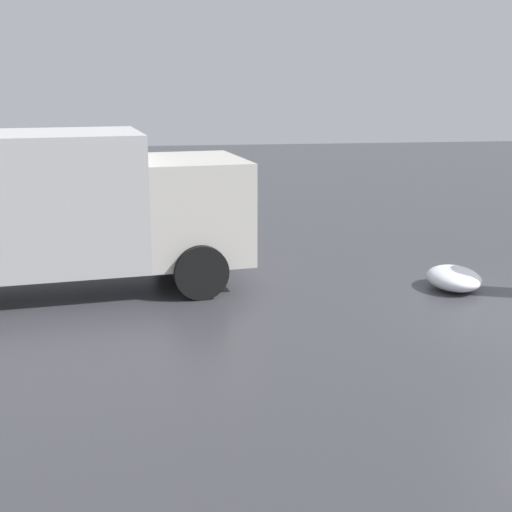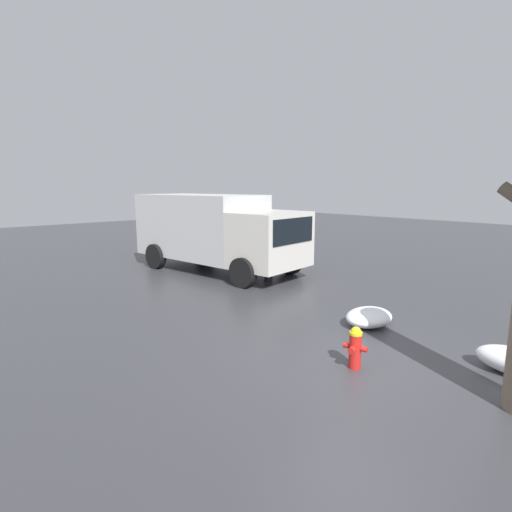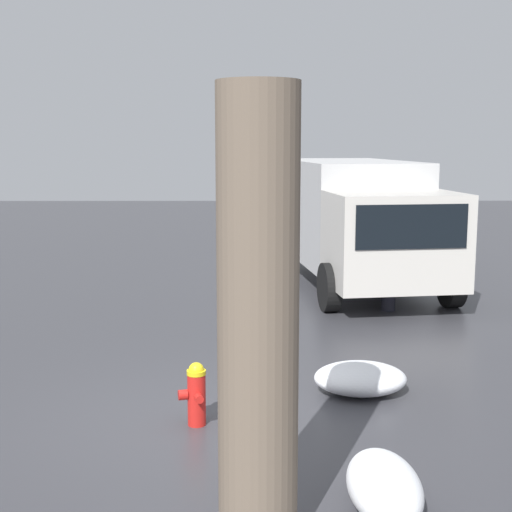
# 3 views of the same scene
# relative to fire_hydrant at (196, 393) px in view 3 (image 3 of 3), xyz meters

# --- Properties ---
(ground_plane) EXTENTS (60.00, 60.00, 0.00)m
(ground_plane) POSITION_rel_fire_hydrant_xyz_m (0.00, -0.01, -0.36)
(ground_plane) COLOR #38383D
(fire_hydrant) EXTENTS (0.41, 0.31, 0.71)m
(fire_hydrant) POSITION_rel_fire_hydrant_xyz_m (0.00, 0.00, 0.00)
(fire_hydrant) COLOR red
(fire_hydrant) RESTS_ON ground_plane
(tree_trunk) EXTENTS (0.94, 0.62, 3.52)m
(tree_trunk) POSITION_rel_fire_hydrant_xyz_m (-2.28, -0.66, 1.41)
(tree_trunk) COLOR #6B5B4C
(tree_trunk) RESTS_ON ground_plane
(delivery_truck) EXTENTS (6.68, 3.29, 2.67)m
(delivery_truck) POSITION_rel_fire_hydrant_xyz_m (7.83, -2.89, 1.11)
(delivery_truck) COLOR beige
(delivery_truck) RESTS_ON ground_plane
(pedestrian) EXTENTS (0.38, 0.38, 1.76)m
(pedestrian) POSITION_rel_fire_hydrant_xyz_m (5.36, -3.14, 0.60)
(pedestrian) COLOR #23232D
(pedestrian) RESTS_ON ground_plane
(snow_pile_by_hydrant) EXTENTS (1.20, 0.62, 0.42)m
(snow_pile_by_hydrant) POSITION_rel_fire_hydrant_xyz_m (-1.85, -1.73, -0.15)
(snow_pile_by_hydrant) COLOR white
(snow_pile_by_hydrant) RESTS_ON ground_plane
(snow_pile_curbside) EXTENTS (0.88, 1.14, 0.38)m
(snow_pile_curbside) POSITION_rel_fire_hydrant_xyz_m (0.98, -1.96, -0.17)
(snow_pile_curbside) COLOR white
(snow_pile_curbside) RESTS_ON ground_plane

